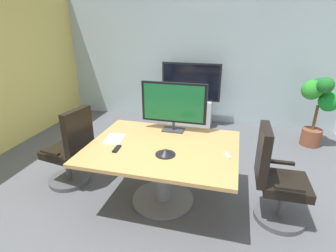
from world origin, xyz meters
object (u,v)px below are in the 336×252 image
at_px(office_chair_right, 276,183).
at_px(tv_monitor, 174,104).
at_px(potted_plant, 319,103).
at_px(conference_phone, 165,152).
at_px(conference_table, 163,160).
at_px(remote_control, 117,149).
at_px(wall_display_unit, 190,105).
at_px(office_chair_left, 71,153).

relative_size(office_chair_right, tv_monitor, 1.30).
xyz_separation_m(potted_plant, conference_phone, (-2.06, -2.38, -0.00)).
distance_m(conference_table, remote_control, 0.56).
height_order(conference_table, office_chair_right, office_chair_right).
relative_size(potted_plant, conference_phone, 5.73).
distance_m(conference_phone, remote_control, 0.56).
bearing_deg(wall_display_unit, office_chair_left, -113.76).
xyz_separation_m(office_chair_left, remote_control, (0.80, -0.26, 0.30)).
xyz_separation_m(tv_monitor, wall_display_unit, (-0.15, 2.15, -0.67)).
distance_m(tv_monitor, wall_display_unit, 2.25).
relative_size(conference_table, potted_plant, 1.36).
xyz_separation_m(office_chair_right, potted_plant, (0.87, 2.17, 0.32)).
bearing_deg(office_chair_right, conference_table, 89.37).
relative_size(conference_table, remote_control, 10.07).
distance_m(wall_display_unit, conference_phone, 2.86).
xyz_separation_m(office_chair_right, remote_control, (-1.74, -0.22, 0.30)).
bearing_deg(tv_monitor, remote_control, -124.65).
bearing_deg(office_chair_left, conference_table, 97.01).
xyz_separation_m(wall_display_unit, remote_control, (-0.34, -2.85, 0.32)).
bearing_deg(remote_control, tv_monitor, 51.18).
height_order(office_chair_left, office_chair_right, same).
distance_m(tv_monitor, remote_control, 0.92).
height_order(tv_monitor, remote_control, tv_monitor).
bearing_deg(office_chair_right, conference_phone, 98.85).
distance_m(tv_monitor, potted_plant, 2.74).
xyz_separation_m(conference_table, wall_display_unit, (-0.13, 2.63, -0.12)).
distance_m(office_chair_right, conference_phone, 1.24).
xyz_separation_m(tv_monitor, remote_control, (-0.49, -0.70, -0.35)).
height_order(wall_display_unit, potted_plant, wall_display_unit).
bearing_deg(potted_plant, remote_control, -137.53).
xyz_separation_m(office_chair_left, tv_monitor, (1.29, 0.44, 0.65)).
relative_size(office_chair_right, remote_control, 6.41).
relative_size(tv_monitor, conference_phone, 3.82).
distance_m(office_chair_left, remote_control, 0.90).
relative_size(conference_table, tv_monitor, 2.04).
relative_size(conference_table, office_chair_right, 1.57).
bearing_deg(office_chair_right, office_chair_left, 88.24).
relative_size(office_chair_left, conference_phone, 4.95).
xyz_separation_m(office_chair_left, potted_plant, (3.42, 2.13, 0.32)).
xyz_separation_m(tv_monitor, conference_phone, (0.08, -0.68, -0.33)).
distance_m(potted_plant, conference_phone, 3.14).
height_order(office_chair_right, wall_display_unit, wall_display_unit).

